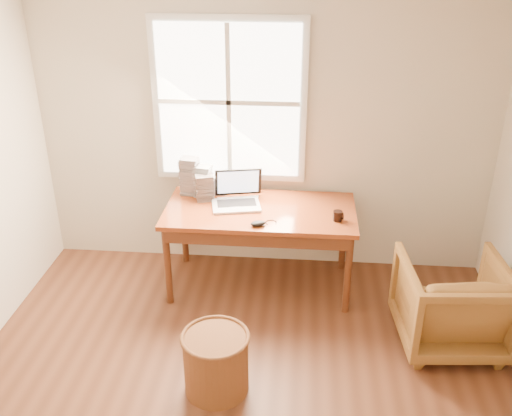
{
  "coord_description": "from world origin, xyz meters",
  "views": [
    {
      "loc": [
        0.34,
        -2.48,
        2.86
      ],
      "look_at": [
        -0.02,
        1.65,
        0.83
      ],
      "focal_mm": 40.0,
      "sensor_mm": 36.0,
      "label": 1
    }
  ],
  "objects": [
    {
      "name": "armchair",
      "position": [
        1.49,
        1.14,
        0.35
      ],
      "size": [
        0.81,
        0.83,
        0.7
      ],
      "primitive_type": "imported",
      "rotation": [
        0.0,
        0.0,
        3.23
      ],
      "color": "brown",
      "rests_on": "room_shell"
    },
    {
      "name": "wicker_stool",
      "position": [
        -0.19,
        0.49,
        0.22
      ],
      "size": [
        0.46,
        0.46,
        0.44
      ],
      "primitive_type": "cylinder",
      "rotation": [
        0.0,
        0.0,
        0.04
      ],
      "color": "brown",
      "rests_on": "room_shell"
    },
    {
      "name": "cd_stack_d",
      "position": [
        -0.4,
        2.08,
        0.84
      ],
      "size": [
        0.14,
        0.13,
        0.17
      ],
      "primitive_type": "cube",
      "rotation": [
        0.0,
        0.0,
        0.06
      ],
      "color": "silver",
      "rests_on": "desk"
    },
    {
      "name": "cd_stack_a",
      "position": [
        -0.52,
        2.03,
        0.89
      ],
      "size": [
        0.17,
        0.15,
        0.28
      ],
      "primitive_type": "cube",
      "rotation": [
        0.0,
        0.0,
        -0.21
      ],
      "color": "silver",
      "rests_on": "desk"
    },
    {
      "name": "cd_stack_b",
      "position": [
        -0.49,
        1.95,
        0.87
      ],
      "size": [
        0.18,
        0.17,
        0.23
      ],
      "primitive_type": "cube",
      "rotation": [
        0.0,
        0.0,
        0.26
      ],
      "color": "#292A2F",
      "rests_on": "desk"
    },
    {
      "name": "coffee_mug",
      "position": [
        0.64,
        1.64,
        0.79
      ],
      "size": [
        0.09,
        0.09,
        0.08
      ],
      "primitive_type": "cylinder",
      "rotation": [
        0.0,
        0.0,
        -0.22
      ],
      "color": "black",
      "rests_on": "desk"
    },
    {
      "name": "desk",
      "position": [
        0.0,
        1.8,
        0.73
      ],
      "size": [
        1.6,
        0.8,
        0.04
      ],
      "primitive_type": "cube",
      "color": "brown",
      "rests_on": "room_shell"
    },
    {
      "name": "cd_stack_c",
      "position": [
        -0.64,
        2.05,
        0.92
      ],
      "size": [
        0.17,
        0.15,
        0.34
      ],
      "primitive_type": "cube",
      "rotation": [
        0.0,
        0.0,
        -0.12
      ],
      "color": "#A9A9B7",
      "rests_on": "desk"
    },
    {
      "name": "room_shell",
      "position": [
        -0.02,
        0.16,
        1.32
      ],
      "size": [
        4.04,
        4.54,
        2.64
      ],
      "color": "brown",
      "rests_on": "ground"
    },
    {
      "name": "laptop",
      "position": [
        -0.21,
        1.82,
        0.92
      ],
      "size": [
        0.53,
        0.54,
        0.33
      ],
      "primitive_type": null,
      "rotation": [
        0.0,
        0.0,
        0.21
      ],
      "color": "silver",
      "rests_on": "desk"
    },
    {
      "name": "mouse",
      "position": [
        0.01,
        1.49,
        0.77
      ],
      "size": [
        0.14,
        0.11,
        0.04
      ],
      "primitive_type": "ellipsoid",
      "rotation": [
        0.0,
        0.0,
        0.34
      ],
      "color": "black",
      "rests_on": "desk"
    }
  ]
}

